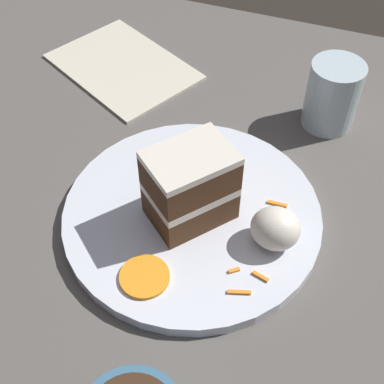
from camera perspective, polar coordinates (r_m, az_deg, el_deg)
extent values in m
plane|color=black|center=(0.69, -3.05, -0.13)|extent=(6.00, 6.00, 0.00)
cube|color=#56514C|center=(0.68, -3.09, 0.44)|extent=(0.95, 0.85, 0.02)
cylinder|color=silver|center=(0.63, 0.00, -2.47)|extent=(0.30, 0.30, 0.02)
cube|color=#4C2D19|center=(0.60, -0.19, -1.18)|extent=(0.11, 0.11, 0.04)
cube|color=silver|center=(0.59, -0.19, 0.35)|extent=(0.11, 0.11, 0.01)
cube|color=#4C2D19|center=(0.57, -0.20, 1.98)|extent=(0.11, 0.11, 0.04)
cube|color=silver|center=(0.55, -0.21, 3.63)|extent=(0.11, 0.11, 0.01)
ellipsoid|color=silver|center=(0.58, 8.88, -3.87)|extent=(0.05, 0.05, 0.05)
cylinder|color=orange|center=(0.57, -5.09, -8.99)|extent=(0.05, 0.05, 0.00)
cube|color=orange|center=(0.63, 9.09, -1.24)|extent=(0.02, 0.00, 0.00)
cube|color=orange|center=(0.57, 7.32, -8.92)|extent=(0.02, 0.01, 0.00)
cube|color=orange|center=(0.56, 5.05, -10.60)|extent=(0.02, 0.01, 0.00)
cube|color=orange|center=(0.66, 2.29, 2.28)|extent=(0.02, 0.01, 0.00)
cube|color=orange|center=(0.57, 4.51, -8.34)|extent=(0.01, 0.01, 0.00)
cylinder|color=silver|center=(0.75, 14.75, 9.96)|extent=(0.07, 0.07, 0.09)
cylinder|color=silver|center=(0.77, 14.31, 8.20)|extent=(0.06, 0.06, 0.03)
cube|color=beige|center=(0.86, -7.38, 13.13)|extent=(0.26, 0.24, 0.00)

